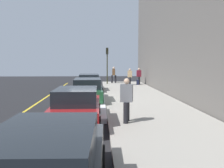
% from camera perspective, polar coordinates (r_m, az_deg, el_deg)
% --- Properties ---
extents(ground_plane, '(56.00, 56.00, 0.00)m').
position_cam_1_polar(ground_plane, '(16.09, -5.24, -4.00)').
color(ground_plane, black).
extents(sidewalk, '(28.00, 4.60, 0.15)m').
position_cam_1_polar(sidewalk, '(16.27, 6.47, -3.64)').
color(sidewalk, '#A39E93').
rests_on(sidewalk, ground).
extents(lane_stripe_centre, '(28.00, 0.14, 0.01)m').
position_cam_1_polar(lane_stripe_centre, '(16.53, -16.42, -3.93)').
color(lane_stripe_centre, gold).
rests_on(lane_stripe_centre, ground).
extents(snow_bank_curb, '(8.07, 0.56, 0.22)m').
position_cam_1_polar(snow_bank_curb, '(14.21, -2.73, -4.75)').
color(snow_bank_curb, white).
rests_on(snow_bank_curb, ground).
extents(parked_car_red, '(4.42, 1.91, 1.51)m').
position_cam_1_polar(parked_car_red, '(10.03, -8.14, -5.21)').
color(parked_car_red, black).
rests_on(parked_car_red, ground).
extents(parked_car_green, '(4.58, 1.99, 1.51)m').
position_cam_1_polar(parked_car_green, '(15.59, -5.65, -1.48)').
color(parked_car_green, black).
rests_on(parked_car_green, ground).
extents(parked_car_silver, '(4.84, 2.03, 1.51)m').
position_cam_1_polar(parked_car_silver, '(21.24, -5.31, 0.29)').
color(parked_car_silver, black).
rests_on(parked_car_silver, ground).
extents(pedestrian_burgundy_coat, '(0.57, 0.48, 1.74)m').
position_cam_1_polar(pedestrian_burgundy_coat, '(26.47, 6.24, 1.93)').
color(pedestrian_burgundy_coat, black).
rests_on(pedestrian_burgundy_coat, sidewalk).
extents(pedestrian_brown_coat, '(0.53, 0.60, 1.84)m').
position_cam_1_polar(pedestrian_brown_coat, '(28.20, 0.40, 2.26)').
color(pedestrian_brown_coat, black).
rests_on(pedestrian_brown_coat, sidewalk).
extents(pedestrian_grey_coat, '(0.57, 0.53, 1.76)m').
position_cam_1_polar(pedestrian_grey_coat, '(9.79, 3.39, -3.47)').
color(pedestrian_grey_coat, black).
rests_on(pedestrian_grey_coat, sidewalk).
extents(pedestrian_tan_coat, '(0.56, 0.51, 1.71)m').
position_cam_1_polar(pedestrian_tan_coat, '(25.72, 4.15, 1.81)').
color(pedestrian_tan_coat, black).
rests_on(pedestrian_tan_coat, sidewalk).
extents(traffic_light_pole, '(0.35, 0.26, 3.92)m').
position_cam_1_polar(traffic_light_pole, '(26.83, -1.13, 5.74)').
color(traffic_light_pole, '#2D2D19').
rests_on(traffic_light_pole, sidewalk).
extents(rolling_suitcase, '(0.34, 0.22, 0.89)m').
position_cam_1_polar(rolling_suitcase, '(26.01, 5.96, 0.42)').
color(rolling_suitcase, '#191E38').
rests_on(rolling_suitcase, sidewalk).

